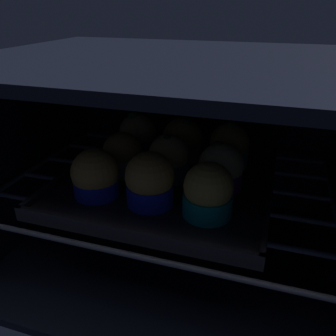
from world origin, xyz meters
The scene contains 12 objects.
oven_cavity centered at (0.00, 26.25, 17.00)cm, with size 59.00×47.00×37.00cm.
oven_rack centered at (0.00, 22.00, 13.60)cm, with size 54.80×42.00×0.80cm.
baking_tray centered at (0.00, 21.97, 14.68)cm, with size 34.92×34.92×2.20cm.
muffin_row0_col0 centered at (-8.94, 13.22, 18.41)cm, with size 7.50×7.50×7.58cm.
muffin_row0_col1 centered at (-0.19, 13.32, 18.90)cm, with size 7.34×7.34×8.23cm.
muffin_row0_col2 centered at (8.81, 12.88, 18.81)cm, with size 7.10×7.10×8.01cm.
muffin_row1_col0 centered at (-8.43, 22.06, 18.39)cm, with size 7.10×7.10×7.31cm.
muffin_row1_col1 centered at (-0.03, 22.32, 18.68)cm, with size 7.10×7.10×7.88cm.
muffin_row1_col2 centered at (9.00, 21.82, 18.45)cm, with size 7.34×7.34×7.75cm.
muffin_row2_col0 centered at (-9.16, 30.86, 18.83)cm, with size 7.26×7.26×8.61cm.
muffin_row2_col1 centered at (-0.15, 30.87, 18.79)cm, with size 7.60×7.60×8.34cm.
muffin_row2_col2 centered at (8.97, 30.42, 18.94)cm, with size 7.10×7.10×8.61cm.
Camera 1 is at (16.57, -29.22, 42.78)cm, focal length 37.39 mm.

